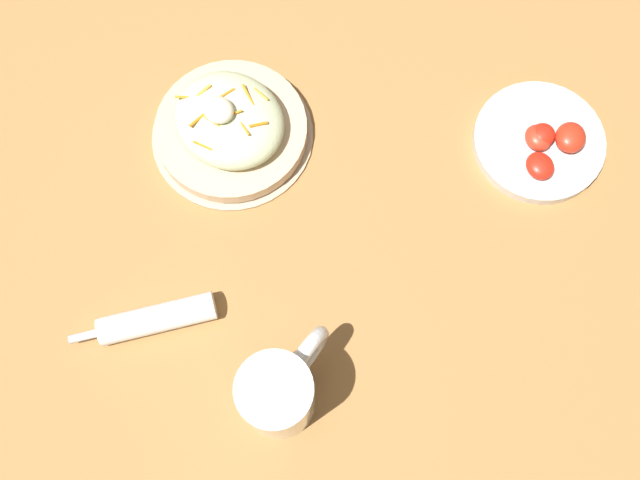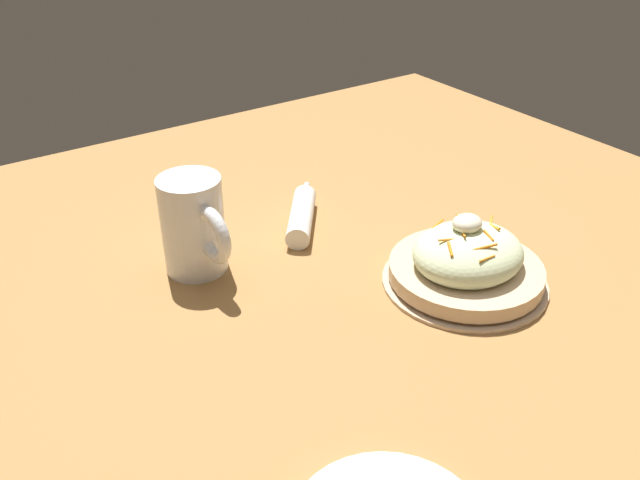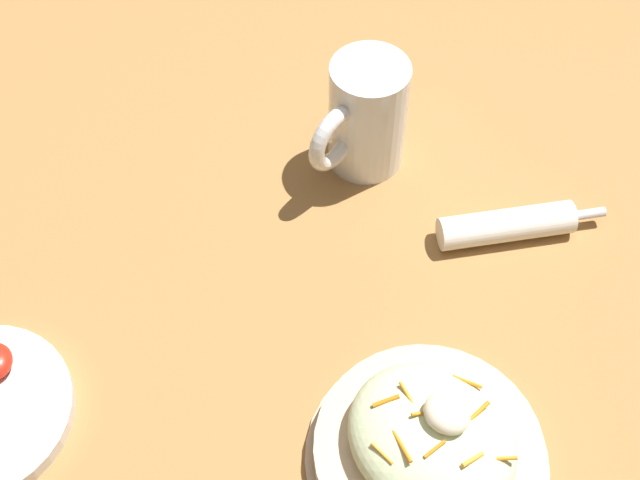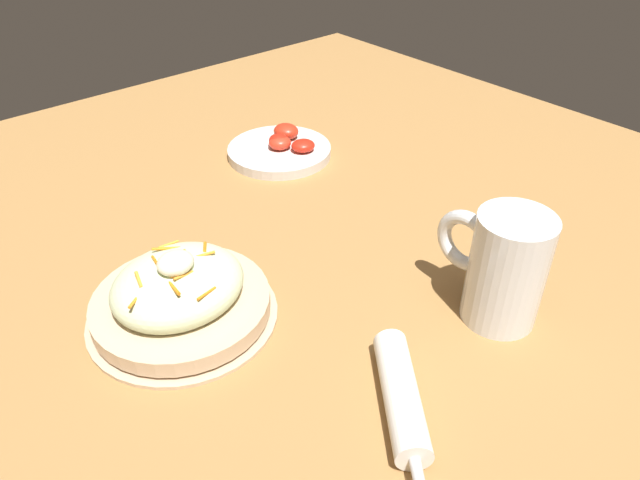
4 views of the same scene
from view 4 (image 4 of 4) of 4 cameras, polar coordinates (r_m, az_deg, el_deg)
The scene contains 5 objects.
ground_plane at distance 0.75m, azimuth -1.95°, elevation -2.67°, with size 1.43×1.43×0.00m, color #9E703D.
salad_plate at distance 0.67m, azimuth -13.39°, elevation -5.29°, with size 0.21×0.21×0.10m.
beer_mug at distance 0.67m, azimuth 17.28°, elevation -3.13°, with size 0.08×0.13×0.13m.
napkin_roll at distance 0.58m, azimuth 7.86°, elevation -14.72°, with size 0.13×0.15×0.03m.
tomato_plate at distance 1.00m, azimuth -3.80°, elevation 8.80°, with size 0.17×0.17×0.04m.
Camera 4 is at (0.36, 0.46, 0.46)m, focal length 33.06 mm.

